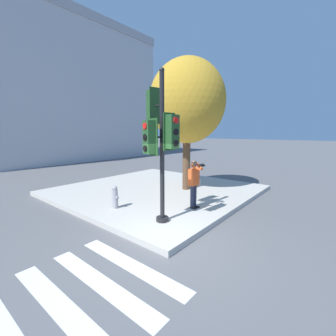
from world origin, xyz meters
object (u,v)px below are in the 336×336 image
(traffic_signal_pole, at_px, (159,135))
(street_tree, at_px, (187,102))
(fire_hydrant, at_px, (115,197))
(person_photographer, at_px, (194,180))

(traffic_signal_pole, bearing_deg, street_tree, 23.52)
(street_tree, relative_size, fire_hydrant, 7.19)
(person_photographer, distance_m, street_tree, 3.92)
(person_photographer, relative_size, street_tree, 0.29)
(traffic_signal_pole, height_order, person_photographer, traffic_signal_pole)
(traffic_signal_pole, relative_size, fire_hydrant, 5.41)
(traffic_signal_pole, xyz_separation_m, fire_hydrant, (-0.08, 2.00, -2.16))
(traffic_signal_pole, relative_size, person_photographer, 2.60)
(person_photographer, relative_size, fire_hydrant, 2.08)
(traffic_signal_pole, distance_m, person_photographer, 2.31)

